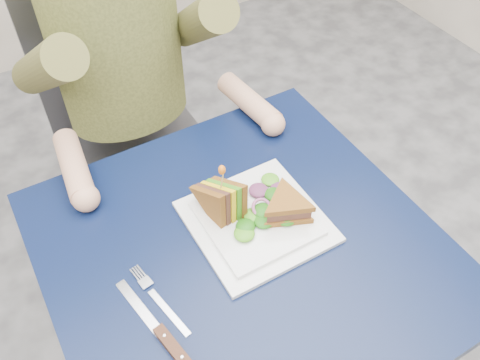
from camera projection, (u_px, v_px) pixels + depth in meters
table at (243, 269)px, 1.07m from camera, size 0.75×0.75×0.73m
chair at (123, 111)px, 1.58m from camera, size 0.42×0.40×0.93m
diner at (113, 19)px, 1.24m from camera, size 0.54×0.59×0.74m
plate at (256, 220)px, 1.04m from camera, size 0.26×0.26×0.02m
sandwich_flat at (287, 207)px, 1.02m from camera, size 0.15×0.15×0.05m
sandwich_upright at (223, 201)px, 1.02m from camera, size 0.09×0.14×0.14m
fork at (160, 302)px, 0.92m from camera, size 0.05×0.18×0.01m
knife at (167, 340)px, 0.87m from camera, size 0.06×0.22×0.02m
toothpick at (222, 180)px, 0.97m from camera, size 0.01×0.01×0.06m
toothpick_frill at (222, 170)px, 0.95m from camera, size 0.01×0.01×0.02m
lettuce_spill at (256, 210)px, 1.03m from camera, size 0.15×0.13×0.02m
onion_ring at (262, 208)px, 1.03m from camera, size 0.04×0.04×0.02m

